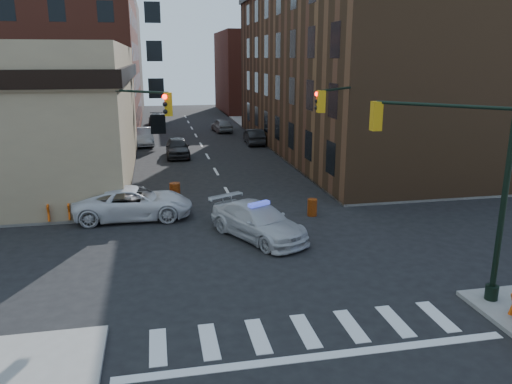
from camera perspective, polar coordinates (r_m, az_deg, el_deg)
name	(u,v)px	position (r m, az deg, el deg)	size (l,w,h in m)	color
ground	(260,251)	(22.04, 0.50, -6.71)	(140.00, 140.00, 0.00)	black
sidewalk_ne	(397,131)	(59.93, 15.86, 6.77)	(34.00, 54.50, 0.15)	gray
apartment_block	(14,20)	(61.80, -25.97, 17.22)	(25.00, 25.00, 24.00)	#5F291E
commercial_row_ne	(352,71)	(45.89, 10.96, 13.37)	(14.00, 34.00, 14.00)	#533821
filler_nw	(73,59)	(82.86, -20.20, 14.11)	(20.00, 18.00, 16.00)	brown
filler_ne	(272,72)	(80.15, 1.80, 13.56)	(16.00, 16.00, 12.00)	#5F291E
signal_pole_se	(472,169)	(18.12, 23.44, 2.45)	(5.40, 5.27, 8.00)	black
signal_pole_nw	(123,138)	(25.70, -14.96, 5.98)	(3.58, 3.67, 8.00)	black
signal_pole_ne	(346,131)	(27.56, 10.22, 6.84)	(3.67, 3.58, 8.00)	black
tree_ne_near	(281,109)	(47.72, 2.93, 9.45)	(3.00, 3.00, 4.85)	black
tree_ne_far	(264,102)	(55.48, 0.87, 10.26)	(3.00, 3.00, 4.85)	black
police_car	(258,221)	(23.31, 0.25, -3.37)	(2.25, 5.53, 1.61)	silver
pickup	(134,203)	(26.88, -13.79, -1.21)	(2.79, 6.06, 1.68)	silver
parked_car_wnear	(178,147)	(42.99, -8.96, 5.06)	(1.93, 4.79, 1.63)	black
parked_car_wfar	(143,137)	(49.47, -12.81, 6.19)	(1.74, 5.00, 1.65)	#94969C
parked_car_wdeep	(156,119)	(64.62, -11.31, 8.17)	(1.91, 4.70, 1.36)	black
parked_car_enear	(254,136)	(48.89, -0.22, 6.37)	(1.59, 4.56, 1.50)	black
parked_car_efar	(222,125)	(57.29, -3.93, 7.64)	(1.79, 4.44, 1.51)	gray
pedestrian_a	(41,202)	(27.62, -23.39, -1.06)	(0.69, 0.45, 1.88)	black
pedestrian_b	(16,195)	(29.40, -25.70, -0.33)	(0.95, 0.74, 1.95)	black
pedestrian_c	(55,195)	(28.68, -21.96, -0.31)	(1.12, 0.47, 1.91)	#222933
barrel_road	(312,207)	(26.80, 6.44, -1.75)	(0.51, 0.51, 0.92)	#D5670A
barrel_bank	(175,192)	(29.62, -9.24, -0.03)	(0.62, 0.62, 1.11)	red
barricade_nw_a	(87,208)	(27.60, -18.70, -1.76)	(1.09, 0.55, 0.82)	#C13209
barricade_nw_b	(60,211)	(27.27, -21.54, -2.05)	(1.31, 0.65, 0.98)	#C16309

